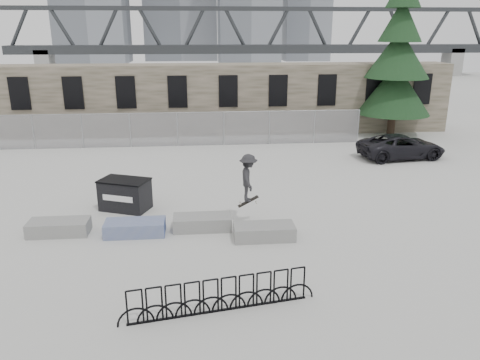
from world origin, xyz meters
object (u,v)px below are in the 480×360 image
object	(u,v)px
planter_center_right	(202,222)
spruce_tree	(398,61)
planter_center_left	(135,227)
bike_rack	(220,295)
suv	(401,146)
skateboarder	(248,178)
planter_offset	(264,231)
dumpster	(125,194)
planter_far_left	(59,227)

from	to	relation	value
planter_center_right	spruce_tree	world-z (taller)	spruce_tree
planter_center_left	spruce_tree	size ratio (longest dim) A/B	0.17
planter_center_right	bike_rack	size ratio (longest dim) A/B	0.41
planter_center_left	planter_center_right	bearing A→B (deg)	6.53
spruce_tree	suv	size ratio (longest dim) A/B	2.49
planter_center_left	bike_rack	xyz separation A→B (m)	(2.62, -4.80, 0.18)
spruce_tree	skateboarder	size ratio (longest dim) A/B	6.05
suv	spruce_tree	bearing A→B (deg)	-23.94
planter_center_left	planter_offset	bearing A→B (deg)	-9.48
spruce_tree	skateboarder	xyz separation A→B (m)	(-10.97, -13.94, -3.08)
planter_offset	skateboarder	bearing A→B (deg)	105.92
dumpster	planter_far_left	bearing A→B (deg)	-110.15
planter_offset	spruce_tree	size ratio (longest dim) A/B	0.17
planter_offset	skateboarder	size ratio (longest dim) A/B	1.05
planter_center_left	planter_center_right	world-z (taller)	same
bike_rack	spruce_tree	size ratio (longest dim) A/B	0.42
planter_far_left	planter_offset	distance (m)	6.94
planter_center_right	dumpster	world-z (taller)	dumpster
suv	skateboarder	size ratio (longest dim) A/B	2.43
planter_center_right	planter_offset	world-z (taller)	same
planter_far_left	planter_offset	xyz separation A→B (m)	(6.87, -1.00, 0.00)
planter_far_left	dumpster	distance (m)	2.90
planter_far_left	planter_center_right	world-z (taller)	same
planter_far_left	suv	xyz separation A→B (m)	(15.64, 8.51, 0.38)
planter_center_left	skateboarder	world-z (taller)	skateboarder
spruce_tree	skateboarder	world-z (taller)	spruce_tree
dumpster	bike_rack	xyz separation A→B (m)	(3.27, -7.22, -0.17)
planter_center_right	planter_offset	size ratio (longest dim) A/B	1.00
bike_rack	skateboarder	world-z (taller)	skateboarder
bike_rack	planter_offset	bearing A→B (deg)	67.75
planter_center_left	bike_rack	bearing A→B (deg)	-61.36
planter_center_right	suv	xyz separation A→B (m)	(10.80, 8.53, 0.38)
spruce_tree	suv	bearing A→B (deg)	-107.34
planter_center_right	suv	world-z (taller)	suv
planter_offset	bike_rack	bearing A→B (deg)	-112.25
planter_far_left	dumpster	xyz separation A→B (m)	(1.93, 2.14, 0.34)
bike_rack	suv	xyz separation A→B (m)	(10.45, 13.59, 0.20)
bike_rack	planter_center_left	bearing A→B (deg)	118.64
bike_rack	suv	world-z (taller)	suv
planter_center_left	planter_offset	world-z (taller)	same
planter_offset	suv	distance (m)	12.94
skateboarder	planter_offset	bearing A→B (deg)	-162.99
planter_center_left	skateboarder	bearing A→B (deg)	9.41
planter_offset	dumpster	xyz separation A→B (m)	(-4.94, 3.14, 0.34)
dumpster	skateboarder	bearing A→B (deg)	0.54
planter_offset	planter_center_left	bearing A→B (deg)	170.52
planter_far_left	bike_rack	size ratio (longest dim) A/B	0.41
planter_far_left	dumpster	world-z (taller)	dumpster
suv	dumpster	bearing A→B (deg)	108.31
planter_center_left	skateboarder	xyz separation A→B (m)	(3.90, 0.65, 1.43)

